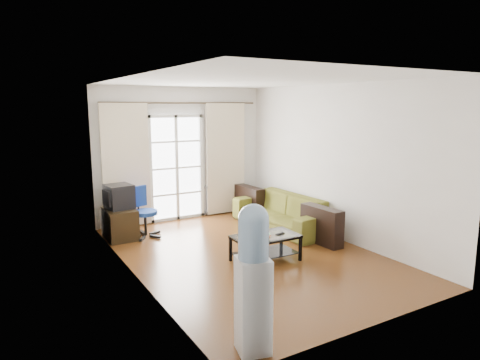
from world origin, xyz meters
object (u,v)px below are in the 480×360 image
Objects in this scene: task_chair at (144,222)px; water_cooler at (253,276)px; sofa at (281,212)px; coffee_table at (265,245)px; tv_stand at (120,223)px; crt_tv at (118,197)px.

water_cooler is at bearing -112.06° from task_chair.
sofa is at bearing -36.37° from task_chair.
tv_stand reaches higher than coffee_table.
tv_stand is at bearing 105.98° from water_cooler.
tv_stand is 1.44× the size of crt_tv.
tv_stand is (-1.60, 2.25, 0.01)m from coffee_table.
coffee_table is at bearing -45.60° from sofa.
water_cooler is (0.15, -4.24, 0.01)m from crt_tv.
task_chair is at bearing -29.50° from crt_tv.
crt_tv reaches higher than task_chair.
sofa is 4.36× the size of crt_tv.
water_cooler is (-1.45, -1.95, 0.50)m from coffee_table.
water_cooler is (-0.25, -4.08, 0.49)m from task_chair.
tv_stand is at bearing -103.16° from crt_tv.
coffee_table is (-1.25, -1.33, -0.06)m from sofa.
task_chair is (0.41, -0.13, -0.00)m from tv_stand.
sofa is 1.83m from coffee_table.
coffee_table is 0.69× the size of water_cooler.
coffee_table is 2.76m from tv_stand.
sofa is 2.46× the size of task_chair.
task_chair reaches higher than tv_stand.
water_cooler is at bearing -41.76° from sofa.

